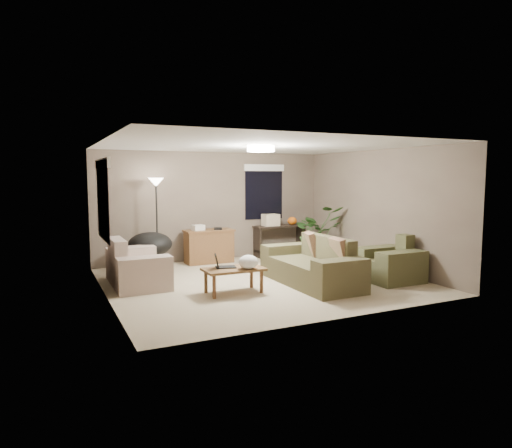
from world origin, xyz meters
name	(u,v)px	position (x,y,z in m)	size (l,w,h in m)	color
room_shell	(261,214)	(0.00, 0.00, 1.25)	(5.50, 5.50, 5.50)	#BBAA8B
main_sofa	(313,268)	(0.76, -0.59, 0.29)	(0.95, 2.20, 0.85)	#46432A
throw_pillows	(325,247)	(1.02, -0.59, 0.65)	(0.36, 1.39, 0.47)	#8C7251
loveseat	(136,268)	(-2.16, 0.71, 0.30)	(0.90, 1.60, 0.85)	beige
armchair	(390,265)	(2.20, -1.01, 0.30)	(0.95, 1.00, 0.85)	#4C4C2E
coffee_table	(234,272)	(-0.79, -0.59, 0.36)	(1.00, 0.55, 0.42)	brown
laptop	(222,264)	(-0.96, -0.49, 0.48)	(0.41, 0.30, 0.24)	black
plastic_bag	(248,262)	(-0.59, -0.74, 0.54)	(0.33, 0.30, 0.23)	white
desk	(209,246)	(-0.26, 2.12, 0.38)	(1.10, 0.50, 0.75)	brown
desk_papers	(202,228)	(-0.42, 2.11, 0.80)	(0.71, 0.31, 0.12)	silver
console_table	(280,238)	(1.61, 2.25, 0.44)	(1.30, 0.40, 0.75)	black
pumpkin	(292,221)	(1.96, 2.25, 0.85)	(0.23, 0.23, 0.19)	orange
cardboard_box	(271,220)	(1.36, 2.25, 0.89)	(0.38, 0.28, 0.28)	beige
papasan_chair	(150,248)	(-1.64, 1.84, 0.47)	(1.18, 1.18, 0.80)	black
floor_lamp	(156,193)	(-1.45, 2.02, 1.60)	(0.32, 0.32, 1.91)	black
ceiling_fixture	(261,149)	(0.00, 0.00, 2.44)	(0.50, 0.50, 0.10)	white
houseplant	(317,238)	(2.17, 1.43, 0.49)	(1.14, 1.27, 0.99)	#2D5923
cat_scratching_post	(345,256)	(2.32, 0.53, 0.21)	(0.32, 0.32, 0.50)	tan
window_left	(102,186)	(-2.73, 0.30, 1.78)	(0.05, 1.56, 1.33)	black
window_back	(264,183)	(1.30, 2.48, 1.79)	(1.06, 0.05, 1.33)	black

